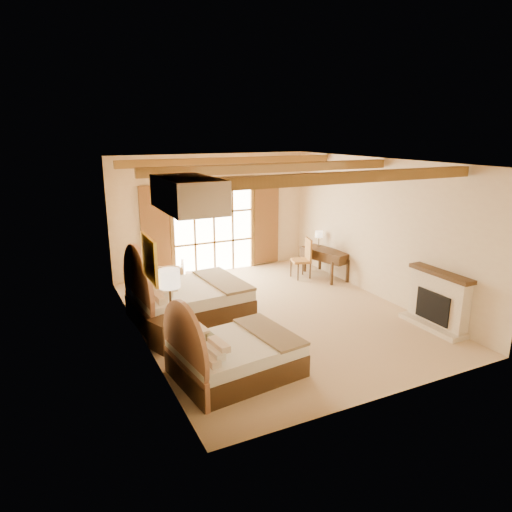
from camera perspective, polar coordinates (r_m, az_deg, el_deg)
floor at (r=9.82m, az=2.10°, el=-7.25°), size 7.00×7.00×0.00m
wall_back at (r=12.45m, az=-5.42°, el=5.26°), size 5.50×0.00×5.50m
wall_left at (r=8.42m, az=-14.56°, el=-0.11°), size 0.00×7.00×7.00m
wall_right at (r=10.86m, az=15.14°, el=3.29°), size 0.00×7.00×7.00m
ceiling at (r=9.08m, az=2.30°, el=11.73°), size 7.00×7.00×0.00m
ceiling_beams at (r=9.09m, az=2.29°, el=10.98°), size 5.39×4.60×0.18m
french_doors at (r=12.46m, az=-5.28°, el=3.63°), size 3.95×0.08×2.60m
fireplace at (r=9.68m, az=21.72°, el=-5.47°), size 0.46×1.40×1.16m
painting at (r=7.68m, az=-13.15°, el=-0.34°), size 0.06×0.95×0.75m
canopy_valance at (r=6.33m, az=-8.52°, el=7.70°), size 0.70×1.40×0.45m
bed_near at (r=7.37m, az=-3.47°, el=-12.17°), size 2.04×1.63×1.24m
bed_far at (r=9.53m, az=-9.23°, el=-5.26°), size 2.38×1.88×1.49m
nightstand at (r=8.40m, az=-11.26°, el=-9.54°), size 0.60×0.60×0.56m
floor_lamp at (r=7.45m, az=-10.75°, el=-3.54°), size 0.35×0.35×1.64m
armchair at (r=11.32m, az=-10.93°, el=-2.52°), size 0.95×0.97×0.70m
ottoman at (r=11.31m, az=-7.45°, el=-3.20°), size 0.68×0.68×0.39m
desk at (r=12.26m, az=8.69°, el=-0.78°), size 0.93×1.48×0.74m
desk_chair at (r=12.13m, az=5.70°, el=-1.20°), size 0.57×0.57×1.06m
desk_lamp at (r=12.48m, az=7.88°, el=2.64°), size 0.20×0.20×0.41m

